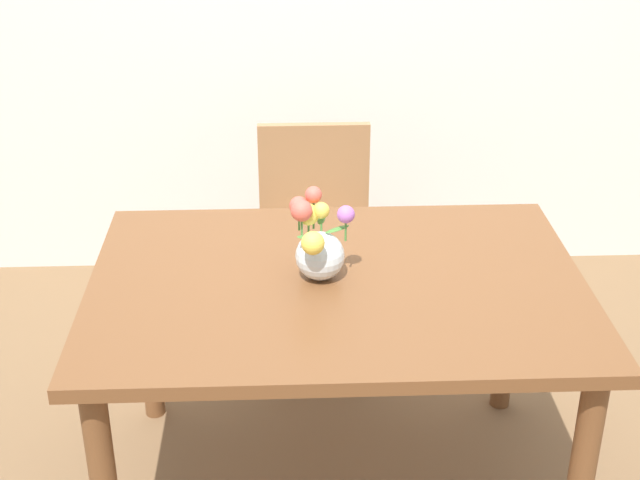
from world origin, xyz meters
TOP-DOWN VIEW (x-y plane):
  - dining_table at (0.00, 0.00)m, footprint 1.41×0.99m
  - chair_far at (-0.03, 0.84)m, footprint 0.42×0.42m
  - flower_vase at (-0.05, 0.02)m, footprint 0.18×0.23m

SIDE VIEW (x-z plane):
  - chair_far at x=-0.03m, z-range 0.07..0.97m
  - dining_table at x=0.00m, z-range 0.28..1.05m
  - flower_vase at x=-0.05m, z-range 0.75..0.99m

